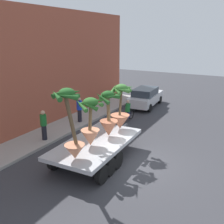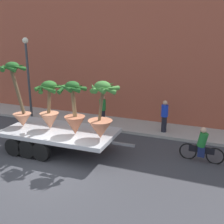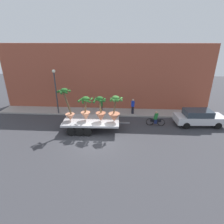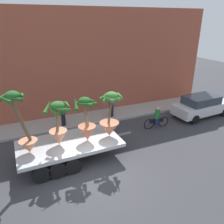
% 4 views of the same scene
% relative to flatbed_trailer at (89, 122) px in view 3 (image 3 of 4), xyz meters
% --- Properties ---
extents(ground_plane, '(60.00, 60.00, 0.00)m').
position_rel_flatbed_trailer_xyz_m(ground_plane, '(0.95, -1.79, -0.76)').
color(ground_plane, '#38383D').
extents(sidewalk, '(24.00, 2.20, 0.15)m').
position_rel_flatbed_trailer_xyz_m(sidewalk, '(0.95, 4.31, -0.69)').
color(sidewalk, '#A39E99').
rests_on(sidewalk, ground).
extents(building_facade, '(24.00, 1.20, 7.50)m').
position_rel_flatbed_trailer_xyz_m(building_facade, '(0.95, 6.01, 2.99)').
color(building_facade, '#9E4C38').
rests_on(building_facade, ground).
extents(flatbed_trailer, '(6.10, 2.77, 0.98)m').
position_rel_flatbed_trailer_xyz_m(flatbed_trailer, '(0.00, 0.00, 0.00)').
color(flatbed_trailer, '#B7BABF').
rests_on(flatbed_trailer, ground).
extents(potted_palm_rear, '(1.38, 1.24, 3.00)m').
position_rel_flatbed_trailer_xyz_m(potted_palm_rear, '(-1.80, -0.17, 1.54)').
color(potted_palm_rear, tan).
rests_on(potted_palm_rear, flatbed_trailer).
extents(potted_palm_middle, '(1.13, 1.15, 2.32)m').
position_rel_flatbed_trailer_xyz_m(potted_palm_middle, '(1.12, -0.17, 1.19)').
color(potted_palm_middle, '#B26647').
rests_on(potted_palm_middle, flatbed_trailer).
extents(potted_palm_front, '(1.26, 1.22, 2.41)m').
position_rel_flatbed_trailer_xyz_m(potted_palm_front, '(2.38, -0.17, 1.19)').
color(potted_palm_front, '#C17251').
rests_on(potted_palm_front, flatbed_trailer).
extents(potted_palm_extra, '(1.31, 1.29, 2.23)m').
position_rel_flatbed_trailer_xyz_m(potted_palm_extra, '(-0.23, -0.01, 1.24)').
color(potted_palm_extra, tan).
rests_on(potted_palm_extra, flatbed_trailer).
extents(cyclist, '(1.84, 0.37, 1.54)m').
position_rel_flatbed_trailer_xyz_m(cyclist, '(6.31, 1.28, -0.09)').
color(cyclist, black).
rests_on(cyclist, ground).
extents(parked_car, '(4.68, 2.07, 1.58)m').
position_rel_flatbed_trailer_xyz_m(parked_car, '(10.48, 1.63, 0.07)').
color(parked_car, silver).
rests_on(parked_car, ground).
extents(pedestrian_near_gate, '(0.36, 0.36, 1.71)m').
position_rel_flatbed_trailer_xyz_m(pedestrian_near_gate, '(4.18, 3.86, 0.28)').
color(pedestrian_near_gate, black).
rests_on(pedestrian_near_gate, sidewalk).
extents(pedestrian_far_left, '(0.36, 0.36, 1.71)m').
position_rel_flatbed_trailer_xyz_m(pedestrian_far_left, '(0.67, 3.75, 0.28)').
color(pedestrian_far_left, black).
rests_on(pedestrian_far_left, sidewalk).
extents(street_lamp, '(0.36, 0.36, 4.83)m').
position_rel_flatbed_trailer_xyz_m(street_lamp, '(-4.17, 3.51, 2.47)').
color(street_lamp, '#383D42').
rests_on(street_lamp, sidewalk).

